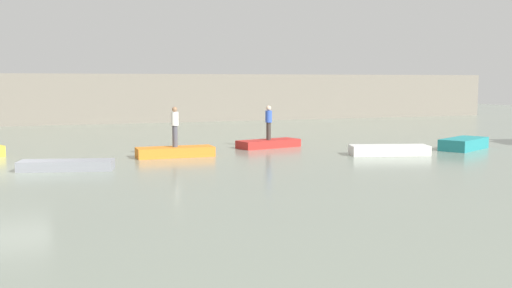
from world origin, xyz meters
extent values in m
plane|color=gray|center=(0.00, 0.00, 0.00)|extent=(120.00, 120.00, 0.00)
cube|color=gray|center=(0.00, 23.93, 1.89)|extent=(80.00, 1.20, 3.78)
cube|color=gray|center=(1.87, -0.12, 0.18)|extent=(3.50, 1.78, 0.36)
cube|color=orange|center=(6.41, 2.33, 0.21)|extent=(3.29, 1.11, 0.42)
cube|color=red|center=(11.48, 4.36, 0.19)|extent=(3.33, 1.89, 0.38)
cube|color=white|center=(15.44, -0.19, 0.21)|extent=(3.60, 2.00, 0.43)
cube|color=teal|center=(19.92, 0.42, 0.27)|extent=(3.18, 2.54, 0.54)
cylinder|color=#4C4C56|center=(6.41, 2.33, 0.89)|extent=(0.22, 0.22, 0.93)
cylinder|color=white|center=(6.41, 2.33, 1.64)|extent=(0.32, 0.32, 0.58)
sphere|color=#936B4C|center=(6.41, 2.33, 2.04)|extent=(0.22, 0.22, 0.22)
cylinder|color=#38332D|center=(11.48, 4.36, 0.80)|extent=(0.22, 0.22, 0.85)
cylinder|color=blue|center=(11.48, 4.36, 1.52)|extent=(0.32, 0.32, 0.57)
sphere|color=beige|center=(11.48, 4.36, 1.92)|extent=(0.25, 0.25, 0.25)
camera|label=1|loc=(1.18, -22.61, 3.25)|focal=41.59mm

